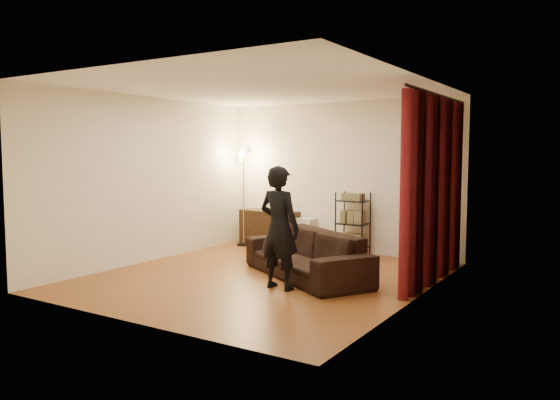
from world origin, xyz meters
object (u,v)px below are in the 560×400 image
Objects in this scene: storage_boxes at (306,234)px; wire_shelf at (353,224)px; person at (279,228)px; floor_lamp at (244,196)px; sofa at (306,254)px; media_cabinet at (269,228)px.

wire_shelf is (0.96, -0.06, 0.26)m from storage_boxes.
floor_lamp is (-2.41, 2.52, 0.14)m from person.
storage_boxes is at bearing 153.69° from wire_shelf.
sofa is at bearing -60.74° from storage_boxes.
person is at bearing -46.84° from media_cabinet.
person is at bearing -108.80° from wire_shelf.
storage_boxes is (-1.12, 2.00, -0.04)m from sofa.
media_cabinet reaches higher than storage_boxes.
sofa is 1.21× the size of floor_lamp.
sofa reaches higher than storage_boxes.
wire_shelf reaches higher than media_cabinet.
media_cabinet is (-1.91, 2.67, -0.47)m from person.
media_cabinet is 0.80m from floor_lamp.
wire_shelf is at bearing 8.35° from media_cabinet.
media_cabinet is at bearing -50.04° from person.
person is 1.47× the size of wire_shelf.
wire_shelf is at bearing -81.79° from person.
storage_boxes is (-1.14, 2.76, -0.52)m from person.
floor_lamp is at bearing -169.44° from storage_boxes.
sofa is at bearing -36.53° from floor_lamp.
sofa is 2.07× the size of wire_shelf.
storage_boxes is 1.44m from floor_lamp.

